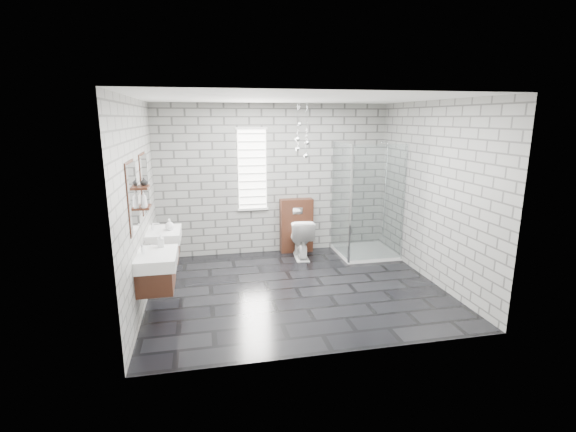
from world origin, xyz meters
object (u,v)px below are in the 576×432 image
object	(u,v)px
vanity_right	(161,236)
shower_enclosure	(363,229)
toilet	(301,238)
cistern_panel	(296,225)
vanity_left	(154,261)

from	to	relation	value
vanity_right	shower_enclosure	bearing A→B (deg)	10.92
toilet	shower_enclosure	bearing A→B (deg)	177.10
cistern_panel	shower_enclosure	xyz separation A→B (m)	(1.11, -0.52, 0.00)
vanity_left	shower_enclosure	xyz separation A→B (m)	(3.41, 1.75, -0.25)
vanity_left	cistern_panel	xyz separation A→B (m)	(2.30, 2.27, -0.26)
vanity_right	cistern_panel	size ratio (longest dim) A/B	1.57
cistern_panel	vanity_right	bearing A→B (deg)	-152.95
vanity_right	cistern_panel	distance (m)	2.60
vanity_right	shower_enclosure	distance (m)	3.48
vanity_right	toilet	distance (m)	2.47
cistern_panel	toilet	size ratio (longest dim) A/B	1.39
vanity_right	toilet	size ratio (longest dim) A/B	2.18
cistern_panel	shower_enclosure	bearing A→B (deg)	-25.02
shower_enclosure	toilet	bearing A→B (deg)	172.17
vanity_left	toilet	xyz separation A→B (m)	(2.30, 1.91, -0.40)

